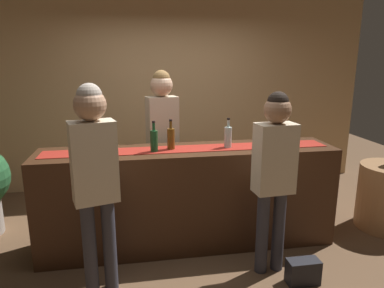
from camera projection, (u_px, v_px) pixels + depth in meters
ground_plane at (189, 242)px, 3.74m from camera, size 10.00×10.00×0.00m
back_wall at (168, 90)px, 5.21m from camera, size 6.00×0.12×2.90m
bar_counter at (189, 197)px, 3.62m from camera, size 2.98×0.60×1.03m
counter_runner_cloth at (189, 149)px, 3.49m from camera, size 2.83×0.28×0.01m
wine_bottle_amber at (171, 138)px, 3.45m from camera, size 0.07×0.07×0.30m
wine_bottle_clear at (228, 137)px, 3.52m from camera, size 0.07×0.07×0.30m
wine_bottle_green at (154, 141)px, 3.36m from camera, size 0.07×0.07×0.30m
wine_glass_near_customer at (281, 136)px, 3.60m from camera, size 0.07×0.07×0.14m
wine_glass_mid_counter at (83, 141)px, 3.37m from camera, size 0.07×0.07×0.14m
wine_glass_far_end at (259, 138)px, 3.52m from camera, size 0.07×0.07×0.14m
bartender at (162, 130)px, 3.99m from camera, size 0.38×0.27×1.79m
customer_sipping at (274, 165)px, 3.02m from camera, size 0.35×0.23×1.65m
customer_browsing at (94, 169)px, 2.71m from camera, size 0.38×0.28×1.74m
handbag at (303, 272)px, 3.04m from camera, size 0.28×0.14×0.22m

